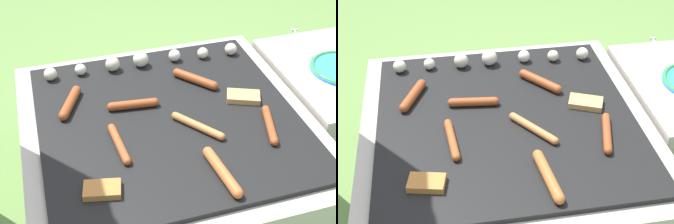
# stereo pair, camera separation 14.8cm
# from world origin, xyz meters

# --- Properties ---
(ground_plane) EXTENTS (14.00, 14.00, 0.00)m
(ground_plane) POSITION_xyz_m (0.00, 0.00, 0.00)
(ground_plane) COLOR #608442
(grill) EXTENTS (0.92, 0.92, 0.36)m
(grill) POSITION_xyz_m (0.00, 0.00, 0.18)
(grill) COLOR #B2AA9E
(grill) RESTS_ON ground_plane
(sausage_back_left) EXTENTS (0.13, 0.16, 0.02)m
(sausage_back_left) POSITION_xyz_m (0.07, -0.08, 0.37)
(sausage_back_left) COLOR #C6753D
(sausage_back_left) RESTS_ON grill
(sausage_mid_left) EXTENTS (0.04, 0.18, 0.02)m
(sausage_mid_left) POSITION_xyz_m (-0.18, -0.09, 0.37)
(sausage_mid_left) COLOR #A34C23
(sausage_mid_left) RESTS_ON grill
(sausage_back_center) EXTENTS (0.05, 0.20, 0.03)m
(sausage_back_center) POSITION_xyz_m (0.07, -0.29, 0.38)
(sausage_back_center) COLOR #B7602D
(sausage_back_center) RESTS_ON grill
(sausage_back_right) EXTENTS (0.13, 0.15, 0.03)m
(sausage_back_right) POSITION_xyz_m (0.15, 0.16, 0.38)
(sausage_back_right) COLOR #93421E
(sausage_back_right) RESTS_ON grill
(sausage_front_center) EXTENTS (0.09, 0.16, 0.03)m
(sausage_front_center) POSITION_xyz_m (-0.29, 0.15, 0.38)
(sausage_front_center) COLOR #93421E
(sausage_front_center) RESTS_ON grill
(sausage_front_right) EXTENTS (0.17, 0.04, 0.03)m
(sausage_front_right) POSITION_xyz_m (-0.10, 0.08, 0.37)
(sausage_front_right) COLOR #93421E
(sausage_front_right) RESTS_ON grill
(sausage_front_left) EXTENTS (0.07, 0.18, 0.03)m
(sausage_front_left) POSITION_xyz_m (0.29, -0.14, 0.37)
(sausage_front_left) COLOR #93421E
(sausage_front_left) RESTS_ON grill
(bread_slice_left) EXTENTS (0.11, 0.08, 0.02)m
(bread_slice_left) POSITION_xyz_m (-0.26, -0.26, 0.37)
(bread_slice_left) COLOR #B27033
(bread_slice_left) RESTS_ON grill
(bread_slice_center) EXTENTS (0.13, 0.10, 0.02)m
(bread_slice_center) POSITION_xyz_m (0.27, 0.02, 0.37)
(bread_slice_center) COLOR tan
(bread_slice_center) RESTS_ON grill
(mushroom_row) EXTENTS (0.72, 0.07, 0.06)m
(mushroom_row) POSITION_xyz_m (-0.01, 0.32, 0.38)
(mushroom_row) COLOR beige
(mushroom_row) RESTS_ON grill
(fork_utensil) EXTENTS (0.06, 0.22, 0.01)m
(fork_utensil) POSITION_xyz_m (0.65, 0.31, 0.36)
(fork_utensil) COLOR silver
(fork_utensil) RESTS_ON side_ledge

